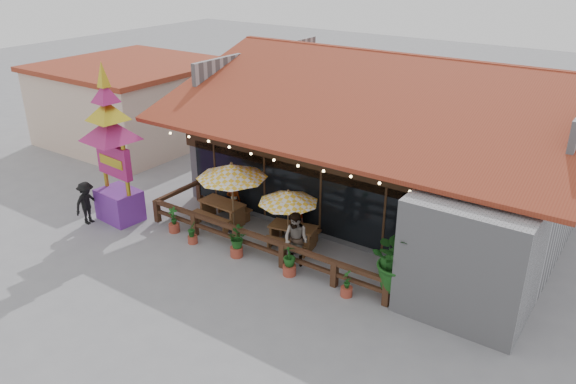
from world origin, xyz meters
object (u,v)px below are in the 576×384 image
Objects in this scene: picnic_table_left at (222,209)px; thai_sign_tower at (110,134)px; umbrella_right at (288,197)px; tropical_plant at (399,261)px; picnic_table_right at (293,232)px; pedestrian at (87,203)px; umbrella_left at (232,171)px.

picnic_table_left is 0.28× the size of thai_sign_tower.
umbrella_right reaches higher than picnic_table_left.
tropical_plant is at bearing -7.29° from picnic_table_left.
pedestrian is (-7.55, -3.02, 0.31)m from picnic_table_right.
umbrella_left is 5.96m from pedestrian.
picnic_table_right is (2.47, 0.34, -1.90)m from umbrella_left.
umbrella_left reaches higher than umbrella_right.
umbrella_right is at bearing 2.97° from umbrella_left.
picnic_table_right is at bearing 0.28° from picnic_table_left.
picnic_table_left is 1.09× the size of pedestrian.
thai_sign_tower reaches higher than picnic_table_left.
picnic_table_left is at bearing -179.72° from picnic_table_right.
picnic_table_left is at bearing 159.01° from umbrella_left.
tropical_plant is at bearing -85.51° from pedestrian.
pedestrian is at bearing -170.53° from tropical_plant.
tropical_plant is at bearing 5.47° from thai_sign_tower.
thai_sign_tower is 3.90× the size of pedestrian.
thai_sign_tower is at bearing -162.89° from picnic_table_right.
tropical_plant is at bearing -12.73° from picnic_table_right.
picnic_table_right is (0.06, 0.21, -1.44)m from umbrella_right.
picnic_table_right is at bearing 7.79° from umbrella_left.
thai_sign_tower is 11.52m from tropical_plant.
pedestrian is at bearing -144.73° from picnic_table_left.
tropical_plant reaches higher than pedestrian.
umbrella_left is at bearing -67.16° from pedestrian.
umbrella_left is 2.45m from umbrella_right.
picnic_table_right is 7.70m from thai_sign_tower.
umbrella_right is 4.65m from tropical_plant.
tropical_plant is at bearing -9.97° from umbrella_right.
umbrella_left is 1.25× the size of umbrella_right.
umbrella_left reaches higher than picnic_table_right.
tropical_plant is 12.20m from pedestrian.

